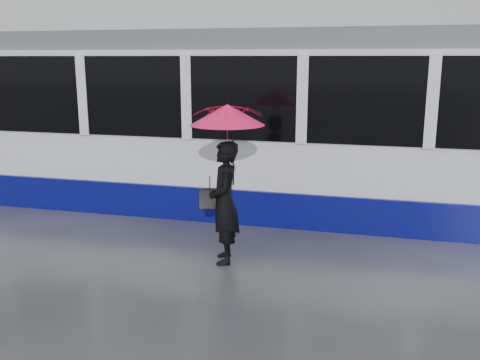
# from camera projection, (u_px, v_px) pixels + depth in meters

# --- Properties ---
(ground) EXTENTS (90.00, 90.00, 0.00)m
(ground) POSITION_uv_depth(u_px,v_px,m) (165.00, 243.00, 8.46)
(ground) COLOR #2D2D32
(ground) RESTS_ON ground
(rails) EXTENTS (34.00, 1.51, 0.02)m
(rails) POSITION_uv_depth(u_px,v_px,m) (213.00, 202.00, 10.81)
(rails) COLOR #3F3D38
(rails) RESTS_ON ground
(tram) EXTENTS (26.00, 2.56, 3.35)m
(tram) POSITION_uv_depth(u_px,v_px,m) (139.00, 120.00, 10.83)
(tram) COLOR white
(tram) RESTS_ON ground
(woman) EXTENTS (0.60, 0.74, 1.75)m
(woman) POSITION_uv_depth(u_px,v_px,m) (224.00, 203.00, 7.53)
(woman) COLOR black
(woman) RESTS_ON ground
(umbrella) EXTENTS (1.30, 1.30, 1.18)m
(umbrella) POSITION_uv_depth(u_px,v_px,m) (227.00, 129.00, 7.28)
(umbrella) COLOR #FF1580
(umbrella) RESTS_ON ground
(handbag) EXTENTS (0.34, 0.23, 0.45)m
(handbag) POSITION_uv_depth(u_px,v_px,m) (210.00, 198.00, 7.59)
(handbag) COLOR black
(handbag) RESTS_ON ground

